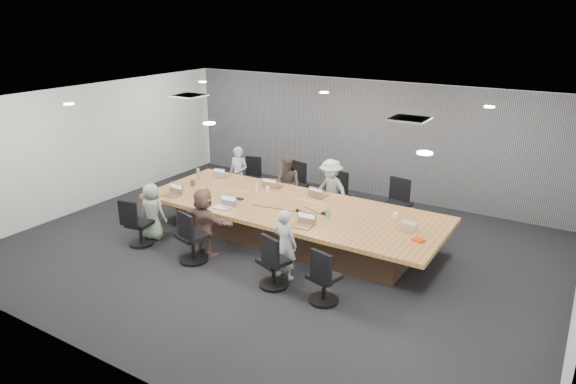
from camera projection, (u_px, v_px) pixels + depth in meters
The scene contains 38 objects.
floor at pixel (277, 249), 9.85m from camera, with size 10.00×8.00×0.00m, color black.
ceiling at pixel (276, 104), 8.92m from camera, with size 10.00×8.00×0.00m, color white.
wall_back at pixel (365, 137), 12.60m from camera, with size 10.00×2.80×0.00m, color silver.
wall_front at pixel (97, 268), 6.16m from camera, with size 10.00×2.80×0.00m, color silver.
wall_left at pixel (95, 145), 11.85m from camera, with size 8.00×2.80×0.00m, color silver.
curtain at pixel (363, 138), 12.54m from camera, with size 9.80×0.04×2.80m, color slate.
conference_table at pixel (291, 222), 10.11m from camera, with size 6.00×2.20×0.74m.
chair_0 at pixel (247, 182), 12.62m from camera, with size 0.49×0.49×0.73m, color black, non-canonical shape.
chair_1 at pixel (296, 189), 11.92m from camera, with size 0.57×0.57×0.85m, color black, non-canonical shape.
chair_2 at pixel (337, 200), 11.40m from camera, with size 0.49×0.49×0.73m, color black, non-canonical shape.
chair_3 at pixel (397, 209), 10.70m from camera, with size 0.58×0.58×0.86m, color black, non-canonical shape.
chair_4 at pixel (140, 227), 9.94m from camera, with size 0.49×0.49×0.73m, color black, non-canonical shape.
chair_5 at pixel (193, 240), 9.26m from camera, with size 0.56×0.56×0.83m, color black, non-canonical shape.
chair_6 at pixel (274, 265), 8.41m from camera, with size 0.52×0.52×0.76m, color black, non-canonical shape.
chair_7 at pixel (324, 281), 7.95m from camera, with size 0.49×0.49×0.73m, color black, non-canonical shape.
person_0 at pixel (239, 174), 12.24m from camera, with size 0.48×0.31×1.31m, color #A2B1CF.
laptop_0 at pixel (224, 176), 11.77m from camera, with size 0.28×0.19×0.02m, color #B2B2B7.
person_1 at pixel (288, 184), 11.56m from camera, with size 0.62×0.48×1.28m, color #4C3D37.
laptop_1 at pixel (275, 186), 11.08m from camera, with size 0.34×0.23×0.02m, color #8C6647.
person_2 at pixel (331, 190), 11.01m from camera, with size 0.89×0.51×1.37m, color #9DAB9C.
laptop_2 at pixel (319, 195), 10.55m from camera, with size 0.35×0.24×0.02m, color #8C6647.
person_4 at pixel (152, 212), 10.15m from camera, with size 0.56×0.37×1.15m, color gray.
laptop_4 at pixel (171, 195), 10.53m from camera, with size 0.36×0.25×0.02m, color #8C6647.
person_5 at pixel (205, 222), 9.46m from camera, with size 1.21×0.38×1.30m, color brown.
laptop_5 at pixel (223, 208), 9.87m from camera, with size 0.33×0.22×0.02m, color #B2B2B7.
person_6 at pixel (285, 244), 8.61m from camera, with size 0.45×0.30×1.24m, color #B3B3B3.
laptop_6 at pixel (301, 226), 9.01m from camera, with size 0.35×0.24×0.02m, color #8C6647.
bottle_green_left at pixel (198, 174), 11.54m from camera, with size 0.07×0.07×0.25m, color #52A06E.
bottle_green_right at pixel (328, 212), 9.37m from camera, with size 0.06×0.06×0.23m, color #52A06E.
bottle_clear at pixel (257, 188), 10.65m from camera, with size 0.06×0.06×0.21m, color silver.
cup_white_far at pixel (268, 189), 10.80m from camera, with size 0.08×0.08×0.10m, color white.
cup_white_near at pixel (395, 215), 9.38m from camera, with size 0.08×0.08×0.10m, color white.
mug_brown at pixel (193, 183), 11.15m from camera, with size 0.10×0.10×0.12m, color brown.
mic_left at pixel (240, 199), 10.33m from camera, with size 0.13×0.09×0.03m, color black.
mic_right at pixel (326, 213), 9.57m from camera, with size 0.15×0.10×0.03m, color black.
stapler at pixel (299, 211), 9.64m from camera, with size 0.16×0.04×0.06m, color black.
canvas_bag at pixel (409, 226), 8.85m from camera, with size 0.26×0.16×0.14m, color tan.
snack_packet at pixel (418, 240), 8.44m from camera, with size 0.19×0.13×0.04m, color #EC3308.
Camera 1 is at (4.85, -7.50, 4.30)m, focal length 32.00 mm.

